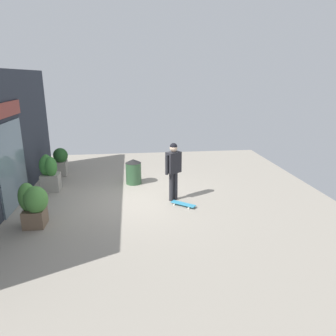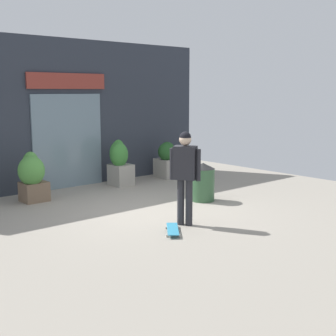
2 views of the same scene
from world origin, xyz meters
name	(u,v)px [view 1 (image 1 of 2)]	position (x,y,z in m)	size (l,w,h in m)	color
ground_plane	(134,200)	(0.00, 0.00, 0.00)	(12.00, 12.00, 0.00)	gray
building_facade	(3,142)	(0.00, 3.49, 1.88)	(8.69, 0.31, 3.79)	#2D333D
skateboarder	(173,166)	(-0.12, -1.18, 1.08)	(0.43, 0.52, 1.75)	#28282D
skateboard	(183,204)	(-0.62, -1.40, 0.06)	(0.63, 0.70, 0.08)	teal
planter_box_left	(33,204)	(-1.42, 2.45, 0.61)	(0.67, 0.72, 1.13)	brown
planter_box_right	(49,171)	(1.14, 2.67, 0.66)	(0.60, 0.58, 1.22)	gray
planter_box_mid	(60,160)	(2.80, 2.68, 0.58)	(0.58, 0.68, 1.05)	gray
trash_bin	(134,171)	(1.54, -0.02, 0.44)	(0.54, 0.54, 0.87)	#335938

